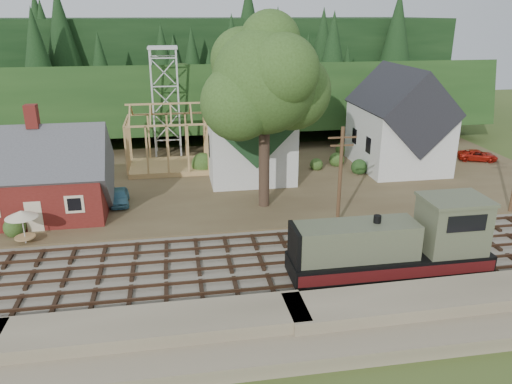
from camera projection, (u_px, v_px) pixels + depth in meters
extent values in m
plane|color=#384C1E|center=(261.00, 265.00, 33.42)|extent=(140.00, 140.00, 0.00)
cube|color=#7F7259|center=(291.00, 343.00, 25.54)|extent=(64.00, 5.00, 1.60)
cube|color=#726B5B|center=(261.00, 263.00, 33.40)|extent=(64.00, 11.00, 0.16)
cube|color=brown|center=(230.00, 179.00, 50.06)|extent=(64.00, 26.00, 0.30)
cube|color=#1E3F19|center=(211.00, 129.00, 72.37)|extent=(70.00, 28.96, 12.74)
cube|color=black|center=(203.00, 109.00, 87.20)|extent=(80.00, 20.00, 12.00)
cube|color=maroon|center=(44.00, 192.00, 40.38)|extent=(10.00, 7.00, 3.80)
cube|color=#4C4C51|center=(40.00, 170.00, 39.73)|extent=(10.80, 7.41, 7.41)
cube|color=maroon|center=(32.00, 116.00, 38.27)|extent=(0.90, 0.90, 1.80)
cube|color=beige|center=(34.00, 217.00, 37.35)|extent=(1.20, 0.06, 2.40)
cube|color=silver|center=(246.00, 141.00, 51.09)|extent=(8.00, 12.00, 6.40)
cube|color=#1A3A1B|center=(246.00, 110.00, 50.00)|extent=(8.40, 12.96, 8.40)
cube|color=silver|center=(256.00, 100.00, 43.76)|extent=(2.40, 2.40, 4.00)
cone|color=#1A3A1B|center=(256.00, 61.00, 42.63)|extent=(5.37, 5.37, 2.60)
cube|color=silver|center=(397.00, 137.00, 52.66)|extent=(8.00, 10.00, 6.40)
cube|color=black|center=(400.00, 107.00, 51.57)|extent=(8.40, 10.80, 8.40)
cube|color=tan|center=(169.00, 167.00, 52.70)|extent=(8.00, 6.00, 0.50)
cube|color=tan|center=(165.00, 104.00, 50.44)|extent=(8.00, 0.18, 0.18)
cube|color=silver|center=(153.00, 105.00, 54.79)|extent=(0.18, 0.18, 12.00)
cube|color=silver|center=(179.00, 104.00, 55.23)|extent=(0.18, 0.18, 12.00)
cube|color=silver|center=(154.00, 101.00, 57.39)|extent=(0.18, 0.18, 12.00)
cube|color=silver|center=(178.00, 100.00, 57.82)|extent=(0.18, 0.18, 12.00)
cube|color=silver|center=(162.00, 47.00, 54.26)|extent=(3.20, 3.20, 0.25)
cylinder|color=#38281E|center=(264.00, 160.00, 41.54)|extent=(0.90, 0.90, 8.00)
sphere|color=#334C1C|center=(265.00, 81.00, 39.33)|extent=(8.40, 8.40, 8.40)
sphere|color=#334C1C|center=(292.00, 91.00, 40.99)|extent=(6.40, 6.40, 6.40)
sphere|color=#334C1C|center=(239.00, 103.00, 38.76)|extent=(6.00, 6.00, 6.00)
cylinder|color=#4C331E|center=(340.00, 178.00, 37.98)|extent=(0.28, 0.28, 8.00)
cube|color=#4C331E|center=(342.00, 137.00, 36.89)|extent=(2.20, 0.12, 0.12)
cube|color=#4C331E|center=(342.00, 145.00, 37.09)|extent=(1.80, 0.12, 0.12)
cube|color=black|center=(388.00, 272.00, 31.72)|extent=(12.59, 2.62, 0.37)
cube|color=black|center=(389.00, 262.00, 31.47)|extent=(12.59, 3.04, 1.15)
cube|color=#535941|center=(356.00, 241.00, 30.54)|extent=(7.55, 2.41, 2.20)
cube|color=#535941|center=(452.00, 225.00, 31.32)|extent=(3.78, 2.94, 3.36)
cube|color=#535941|center=(456.00, 199.00, 30.73)|extent=(3.99, 3.15, 0.21)
cube|color=black|center=(467.00, 224.00, 29.69)|extent=(2.52, 0.06, 1.05)
cube|color=#490F10|center=(400.00, 274.00, 30.04)|extent=(12.59, 0.04, 0.73)
cube|color=#490F10|center=(379.00, 251.00, 32.90)|extent=(12.59, 0.04, 0.73)
cylinder|color=black|center=(377.00, 221.00, 30.32)|extent=(0.46, 0.46, 0.73)
imported|color=teal|center=(120.00, 197.00, 42.96)|extent=(1.75, 3.85, 1.28)
imported|color=#87AD78|center=(32.00, 199.00, 42.60)|extent=(3.67, 1.31, 1.21)
imported|color=#B11A0E|center=(478.00, 155.00, 55.56)|extent=(4.63, 3.28, 1.17)
cylinder|color=silver|center=(24.00, 229.00, 35.50)|extent=(0.10, 0.10, 2.24)
cylinder|color=tan|center=(25.00, 237.00, 35.73)|extent=(1.43, 1.43, 0.08)
cone|color=beige|center=(21.00, 214.00, 35.12)|extent=(2.24, 2.24, 0.51)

